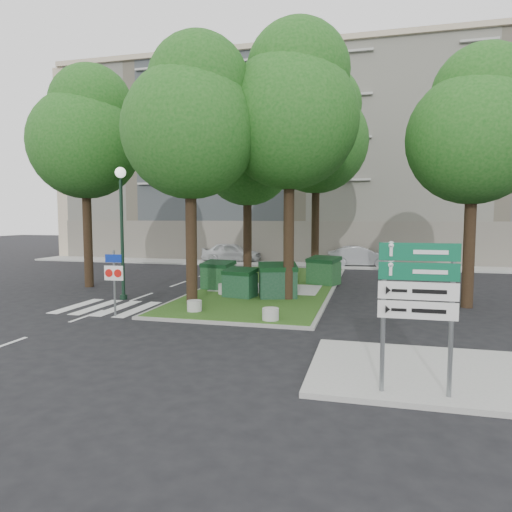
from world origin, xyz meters
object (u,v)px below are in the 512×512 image
(tree_median_near_left, at_px, (193,118))
(dumpster_b, at_px, (240,283))
(tree_median_far, at_px, (318,131))
(tree_street_left, at_px, (87,133))
(tree_median_mid, at_px, (249,150))
(dumpster_a, at_px, (218,275))
(tree_street_right, at_px, (476,126))
(litter_bin, at_px, (328,276))
(tree_median_near_right, at_px, (292,107))
(car_silver, at_px, (360,257))
(dumpster_c, at_px, (278,281))
(bollard_mid, at_px, (225,289))
(street_lamp, at_px, (122,217))
(traffic_sign_pole, at_px, (114,274))
(directional_sign, at_px, (418,294))
(car_white, at_px, (232,252))
(bollard_left, at_px, (194,306))
(dumpster_d, at_px, (324,271))
(bollard_right, at_px, (271,314))

(tree_median_near_left, bearing_deg, dumpster_b, 55.66)
(tree_median_far, relative_size, tree_street_left, 1.08)
(tree_median_mid, relative_size, dumpster_a, 6.09)
(tree_street_right, relative_size, litter_bin, 13.86)
(tree_median_near_right, height_order, dumpster_b, tree_median_near_right)
(tree_median_far, distance_m, car_silver, 10.24)
(dumpster_c, bearing_deg, tree_median_mid, 101.23)
(tree_street_right, height_order, dumpster_b, tree_street_right)
(tree_median_near_left, xyz_separation_m, bollard_mid, (0.48, 2.44, -6.97))
(street_lamp, xyz_separation_m, traffic_sign_pole, (1.48, -3.10, -2.02))
(street_lamp, distance_m, directional_sign, 13.98)
(dumpster_b, xyz_separation_m, car_white, (-5.04, 15.03, 0.06))
(car_white, bearing_deg, tree_median_far, -139.08)
(tree_median_near_left, relative_size, bollard_left, 19.55)
(litter_bin, bearing_deg, dumpster_d, -110.74)
(dumpster_c, height_order, dumpster_d, dumpster_c)
(tree_median_mid, xyz_separation_m, car_silver, (5.48, 9.49, -6.24))
(tree_street_right, bearing_deg, tree_median_near_right, -175.91)
(tree_street_left, xyz_separation_m, traffic_sign_pole, (4.92, -5.88, -6.13))
(bollard_mid, bearing_deg, car_silver, 67.91)
(dumpster_c, bearing_deg, tree_street_left, 154.51)
(tree_street_left, distance_m, litter_bin, 14.09)
(tree_median_near_right, distance_m, tree_median_far, 7.51)
(car_silver, bearing_deg, directional_sign, 176.77)
(dumpster_d, relative_size, bollard_mid, 2.90)
(directional_sign, bearing_deg, tree_median_near_left, 134.79)
(tree_median_near_right, bearing_deg, litter_bin, 77.51)
(tree_street_right, bearing_deg, traffic_sign_pole, -158.81)
(directional_sign, bearing_deg, bollard_right, 126.19)
(tree_street_left, relative_size, traffic_sign_pole, 4.64)
(street_lamp, bearing_deg, car_silver, 57.99)
(tree_street_right, bearing_deg, directional_sign, -106.06)
(dumpster_a, height_order, bollard_mid, dumpster_a)
(tree_street_left, bearing_deg, tree_median_near_right, -8.13)
(tree_street_right, bearing_deg, car_white, 134.58)
(tree_median_mid, bearing_deg, tree_street_left, -158.20)
(dumpster_d, bearing_deg, tree_street_right, -10.67)
(dumpster_b, xyz_separation_m, litter_bin, (3.30, 5.11, -0.24))
(dumpster_b, xyz_separation_m, dumpster_c, (1.60, 0.26, 0.11))
(street_lamp, height_order, traffic_sign_pole, street_lamp)
(tree_street_right, relative_size, bollard_mid, 15.98)
(dumpster_d, bearing_deg, tree_median_mid, -157.55)
(bollard_left, height_order, street_lamp, street_lamp)
(tree_median_far, height_order, dumpster_b, tree_median_far)
(dumpster_d, xyz_separation_m, bollard_left, (-3.89, -7.82, -0.49))
(dumpster_b, height_order, car_silver, car_silver)
(dumpster_b, distance_m, litter_bin, 6.09)
(tree_median_near_right, xyz_separation_m, dumpster_c, (-0.59, 0.17, -7.15))
(tree_median_near_right, xyz_separation_m, bollard_left, (-2.98, -3.33, -7.67))
(car_white, bearing_deg, traffic_sign_pole, -179.16)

